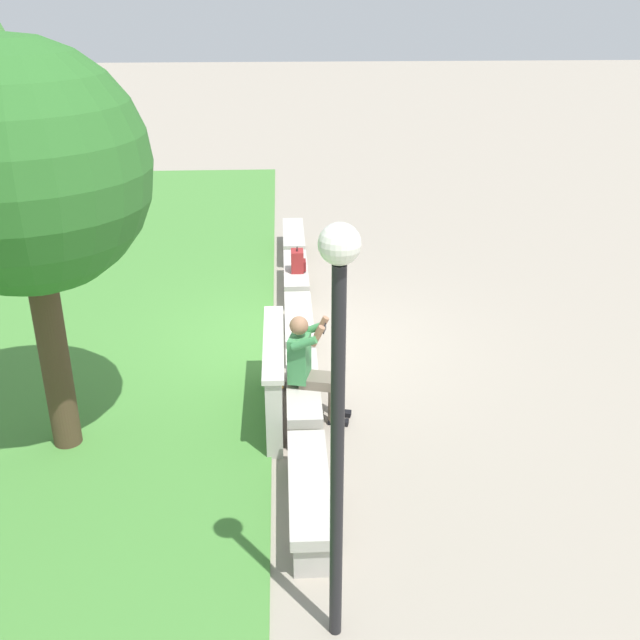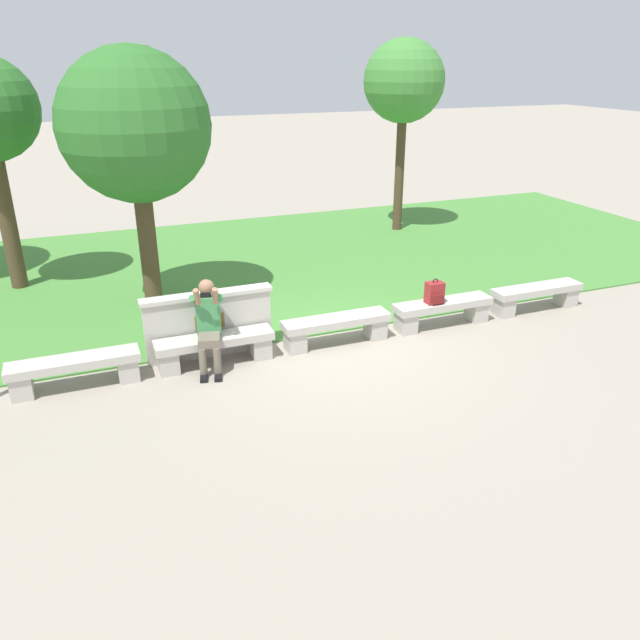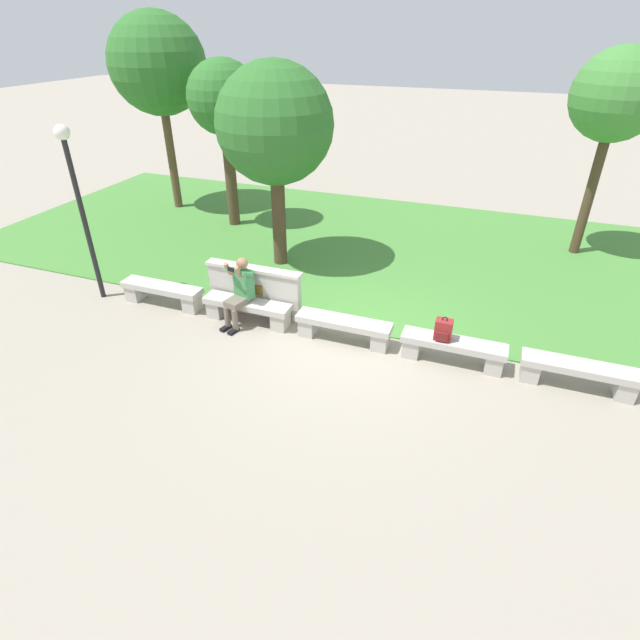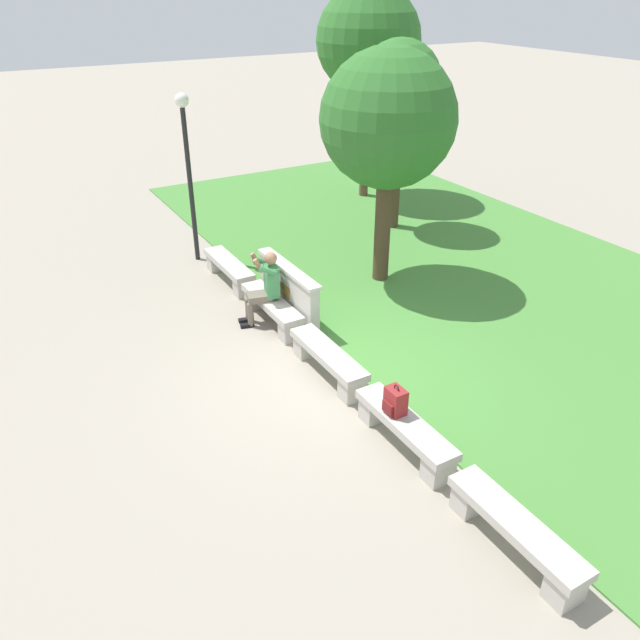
{
  "view_description": "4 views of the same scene",
  "coord_description": "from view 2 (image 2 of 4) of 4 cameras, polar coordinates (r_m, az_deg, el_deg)",
  "views": [
    {
      "loc": [
        -9.79,
        0.2,
        4.86
      ],
      "look_at": [
        -1.08,
        -0.25,
        0.85
      ],
      "focal_mm": 42.0,
      "sensor_mm": 36.0,
      "label": 1
    },
    {
      "loc": [
        -3.54,
        -8.27,
        4.24
      ],
      "look_at": [
        -0.55,
        -0.7,
        0.77
      ],
      "focal_mm": 35.0,
      "sensor_mm": 36.0,
      "label": 2
    },
    {
      "loc": [
        2.26,
        -7.3,
        5.04
      ],
      "look_at": [
        -0.19,
        -0.7,
        0.8
      ],
      "focal_mm": 28.0,
      "sensor_mm": 36.0,
      "label": 3
    },
    {
      "loc": [
        6.9,
        -4.14,
        5.45
      ],
      "look_at": [
        -0.1,
        -0.08,
        0.95
      ],
      "focal_mm": 35.0,
      "sensor_mm": 36.0,
      "label": 4
    }
  ],
  "objects": [
    {
      "name": "bench_near",
      "position": [
        9.31,
        -9.59,
        -2.35
      ],
      "size": [
        1.74,
        0.4,
        0.45
      ],
      "color": "#B7B2A8",
      "rests_on": "ground"
    },
    {
      "name": "bench_far",
      "position": [
        10.68,
        11.14,
        0.95
      ],
      "size": [
        1.74,
        0.4,
        0.45
      ],
      "color": "#B7B2A8",
      "rests_on": "ground"
    },
    {
      "name": "bench_main",
      "position": [
        9.17,
        -21.52,
        -4.14
      ],
      "size": [
        1.74,
        0.4,
        0.45
      ],
      "color": "#B7B2A8",
      "rests_on": "ground"
    },
    {
      "name": "ground_plane",
      "position": [
        9.95,
        1.48,
        -2.14
      ],
      "size": [
        80.0,
        80.0,
        0.0
      ],
      "primitive_type": "plane",
      "color": "gray"
    },
    {
      "name": "tree_left_background",
      "position": [
        11.08,
        -16.57,
        16.51
      ],
      "size": [
        2.5,
        2.5,
        4.42
      ],
      "color": "#4C3826",
      "rests_on": "ground"
    },
    {
      "name": "tree_right_background",
      "position": [
        16.11,
        7.67,
        20.68
      ],
      "size": [
        1.96,
        1.96,
        4.64
      ],
      "color": "#4C3826",
      "rests_on": "ground"
    },
    {
      "name": "backrest_wall_with_plaque",
      "position": [
        9.52,
        -10.13,
        -0.32
      ],
      "size": [
        1.96,
        0.24,
        1.01
      ],
      "color": "#B7B2A8",
      "rests_on": "ground"
    },
    {
      "name": "person_photographer",
      "position": [
        9.04,
        -10.17,
        -0.09
      ],
      "size": [
        0.53,
        0.78,
        1.32
      ],
      "color": "black",
      "rests_on": "ground"
    },
    {
      "name": "bench_end",
      "position": [
        11.8,
        19.16,
        2.22
      ],
      "size": [
        1.74,
        0.4,
        0.45
      ],
      "color": "#B7B2A8",
      "rests_on": "ground"
    },
    {
      "name": "grass_strip",
      "position": [
        13.8,
        -5.64,
        5.16
      ],
      "size": [
        21.51,
        8.0,
        0.03
      ],
      "primitive_type": "cube",
      "color": "#478438",
      "rests_on": "ground"
    },
    {
      "name": "bench_mid",
      "position": [
        9.83,
        1.5,
        -0.59
      ],
      "size": [
        1.74,
        0.4,
        0.45
      ],
      "color": "#B7B2A8",
      "rests_on": "ground"
    },
    {
      "name": "backpack",
      "position": [
        10.44,
        10.45,
        2.43
      ],
      "size": [
        0.28,
        0.24,
        0.43
      ],
      "color": "maroon",
      "rests_on": "bench_far"
    }
  ]
}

